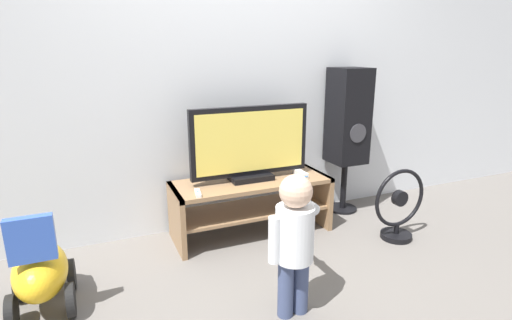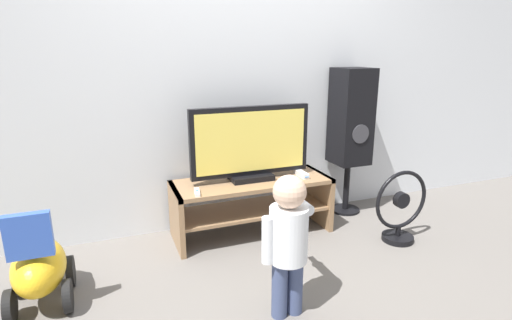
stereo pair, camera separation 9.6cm
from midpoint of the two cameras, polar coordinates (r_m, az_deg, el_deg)
The scene contains 10 objects.
ground_plane at distance 2.94m, azimuth 1.90°, elevation -12.02°, with size 16.00×16.00×0.00m, color slate.
wall_back at distance 3.09m, azimuth -1.77°, elevation 14.39°, with size 10.00×0.06×2.60m.
tv_stand at distance 3.01m, azimuth 0.31°, elevation -5.40°, with size 1.18×0.44×0.42m.
television at distance 2.91m, azimuth 0.18°, elevation 2.25°, with size 0.90×0.20×0.55m.
game_console at distance 3.07m, azimuth 7.39°, elevation -1.98°, with size 0.05×0.17×0.04m.
remote_primary at distance 2.71m, azimuth -7.42°, elevation -4.60°, with size 0.05×0.13×0.03m.
child at distance 2.06m, azimuth 5.95°, elevation -10.56°, with size 0.29×0.45×0.77m.
speaker_tower at distance 3.39m, azimuth 14.18°, elevation 5.59°, with size 0.28×0.29×1.22m.
floor_fan at distance 3.10m, azimuth 20.76°, elevation -6.70°, with size 0.44×0.23×0.54m.
ride_on_toy at distance 2.51m, azimuth -27.61°, elevation -13.48°, with size 0.31×0.49×0.58m.
Camera 2 is at (-0.99, -2.41, 1.36)m, focal length 28.00 mm.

